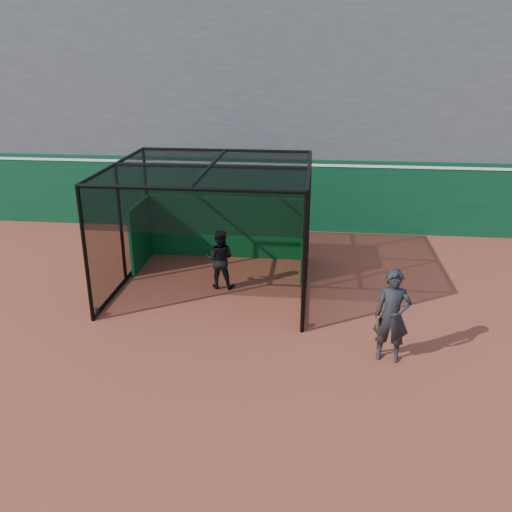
# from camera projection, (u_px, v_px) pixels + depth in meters

# --- Properties ---
(ground) EXTENTS (120.00, 120.00, 0.00)m
(ground) POSITION_uv_depth(u_px,v_px,m) (222.00, 350.00, 11.52)
(ground) COLOR brown
(ground) RESTS_ON ground
(outfield_wall) EXTENTS (50.00, 0.50, 2.50)m
(outfield_wall) POSITION_uv_depth(u_px,v_px,m) (262.00, 193.00, 18.96)
(outfield_wall) COLOR #0A371E
(outfield_wall) RESTS_ON ground
(grandstand) EXTENTS (50.00, 7.85, 8.95)m
(grandstand) POSITION_uv_depth(u_px,v_px,m) (272.00, 90.00, 21.32)
(grandstand) COLOR #4C4C4F
(grandstand) RESTS_ON ground
(batting_cage) EXTENTS (5.01, 4.75, 3.25)m
(batting_cage) POSITION_uv_depth(u_px,v_px,m) (212.00, 228.00, 14.11)
(batting_cage) COLOR black
(batting_cage) RESTS_ON ground
(batter) EXTENTS (0.80, 0.63, 1.60)m
(batter) POSITION_uv_depth(u_px,v_px,m) (220.00, 259.00, 14.30)
(batter) COLOR black
(batter) RESTS_ON ground
(on_deck_player) EXTENTS (0.78, 0.57, 1.96)m
(on_deck_player) POSITION_uv_depth(u_px,v_px,m) (392.00, 316.00, 10.85)
(on_deck_player) COLOR black
(on_deck_player) RESTS_ON ground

